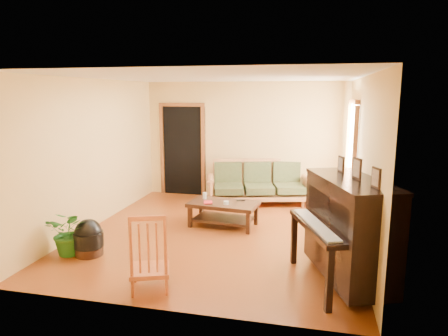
% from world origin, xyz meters
% --- Properties ---
extents(floor, '(5.00, 5.00, 0.00)m').
position_xyz_m(floor, '(0.00, 0.00, 0.00)').
color(floor, '#5F270C').
rests_on(floor, ground).
extents(doorway, '(1.08, 0.16, 2.05)m').
position_xyz_m(doorway, '(-1.45, 2.48, 1.02)').
color(doorway, black).
rests_on(doorway, floor).
extents(window, '(0.12, 1.36, 1.46)m').
position_xyz_m(window, '(2.21, 1.30, 1.50)').
color(window, white).
rests_on(window, right_wall).
extents(sofa, '(2.31, 1.43, 0.92)m').
position_xyz_m(sofa, '(0.41, 2.02, 0.46)').
color(sofa, '#AB6C3E').
rests_on(sofa, floor).
extents(coffee_table, '(1.27, 0.79, 0.44)m').
position_xyz_m(coffee_table, '(0.00, 0.42, 0.22)').
color(coffee_table, black).
rests_on(coffee_table, floor).
extents(armchair, '(0.90, 0.92, 0.77)m').
position_xyz_m(armchair, '(1.92, 0.00, 0.38)').
color(armchair, '#AB6C3E').
rests_on(armchair, floor).
extents(piano, '(1.35, 1.72, 1.33)m').
position_xyz_m(piano, '(2.00, -1.36, 0.66)').
color(piano, black).
rests_on(piano, floor).
extents(footstool, '(0.50, 0.50, 0.40)m').
position_xyz_m(footstool, '(-1.63, -1.30, 0.20)').
color(footstool, black).
rests_on(footstool, floor).
extents(red_chair, '(0.60, 0.63, 0.98)m').
position_xyz_m(red_chair, '(-0.34, -2.07, 0.49)').
color(red_chair, '#9A431C').
rests_on(red_chair, floor).
extents(leaning_frame, '(0.47, 0.16, 0.62)m').
position_xyz_m(leaning_frame, '(1.64, 2.40, 0.31)').
color(leaning_frame, '#C08B40').
rests_on(leaning_frame, floor).
extents(ceramic_crock, '(0.22, 0.22, 0.26)m').
position_xyz_m(ceramic_crock, '(2.12, 2.28, 0.13)').
color(ceramic_crock, '#3552A1').
rests_on(ceramic_crock, floor).
extents(potted_plant, '(0.63, 0.55, 0.69)m').
position_xyz_m(potted_plant, '(-1.89, -1.35, 0.34)').
color(potted_plant, '#1D5718').
rests_on(potted_plant, floor).
extents(book, '(0.20, 0.24, 0.02)m').
position_xyz_m(book, '(-0.32, 0.28, 0.45)').
color(book, '#A7161B').
rests_on(book, coffee_table).
extents(candle, '(0.08, 0.08, 0.12)m').
position_xyz_m(candle, '(-0.39, 0.58, 0.50)').
color(candle, silver).
rests_on(candle, coffee_table).
extents(glass_jar, '(0.11, 0.11, 0.06)m').
position_xyz_m(glass_jar, '(0.08, 0.30, 0.47)').
color(glass_jar, silver).
rests_on(glass_jar, coffee_table).
extents(remote, '(0.16, 0.10, 0.02)m').
position_xyz_m(remote, '(0.29, 0.58, 0.45)').
color(remote, black).
rests_on(remote, coffee_table).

